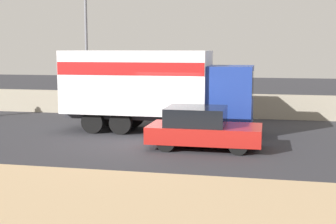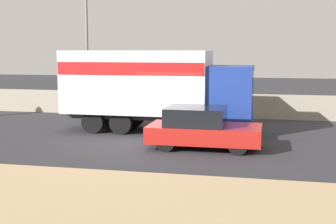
% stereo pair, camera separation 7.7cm
% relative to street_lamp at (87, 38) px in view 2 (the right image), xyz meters
% --- Properties ---
extents(ground_plane, '(80.00, 80.00, 0.00)m').
position_rel_street_lamp_xyz_m(ground_plane, '(5.20, -5.99, -3.90)').
color(ground_plane, '#2D2D33').
extents(dirt_shoulder_foreground, '(60.00, 5.83, 0.04)m').
position_rel_street_lamp_xyz_m(dirt_shoulder_foreground, '(5.20, -12.99, -3.88)').
color(dirt_shoulder_foreground, tan).
rests_on(dirt_shoulder_foreground, ground_plane).
extents(stone_wall_backdrop, '(60.00, 0.35, 1.18)m').
position_rel_street_lamp_xyz_m(stone_wall_backdrop, '(5.20, 0.94, -3.31)').
color(stone_wall_backdrop, '#A39984').
rests_on(stone_wall_backdrop, ground_plane).
extents(street_lamp, '(0.56, 0.28, 6.71)m').
position_rel_street_lamp_xyz_m(street_lamp, '(0.00, 0.00, 0.00)').
color(street_lamp, slate).
rests_on(street_lamp, ground_plane).
extents(box_truck, '(7.64, 2.51, 3.31)m').
position_rel_street_lamp_xyz_m(box_truck, '(4.25, -3.61, -1.94)').
color(box_truck, navy).
rests_on(box_truck, ground_plane).
extents(car_hatchback, '(3.83, 1.88, 1.41)m').
position_rel_street_lamp_xyz_m(car_hatchback, '(6.73, -6.46, -3.20)').
color(car_hatchback, '#B21E19').
rests_on(car_hatchback, ground_plane).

